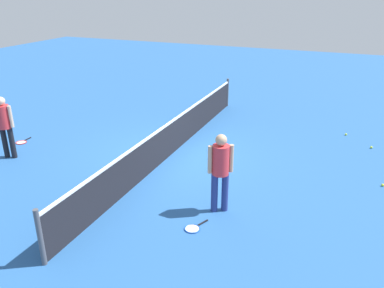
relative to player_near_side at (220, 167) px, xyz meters
name	(u,v)px	position (x,y,z in m)	size (l,w,h in m)	color
ground_plane	(172,154)	(2.26, 2.17, -1.01)	(40.00, 40.00, 0.00)	#265693
court_net	(171,137)	(2.26, 2.17, -0.51)	(10.09, 0.09, 1.07)	#4C4C51
player_near_side	(220,167)	(0.00, 0.00, 0.00)	(0.47, 0.49, 1.70)	navy
player_far_side	(5,122)	(0.37, 6.14, 0.00)	(0.40, 0.53, 1.70)	black
tennis_racket_near_player	(193,228)	(-0.82, 0.25, -1.00)	(0.60, 0.41, 0.03)	blue
tennis_racket_far_player	(22,142)	(1.30, 6.68, -1.00)	(0.59, 0.34, 0.03)	red
tennis_ball_near_player	(346,134)	(5.66, -2.25, -0.98)	(0.07, 0.07, 0.07)	#C6E033
tennis_ball_by_net	(371,147)	(4.83, -2.97, -0.98)	(0.07, 0.07, 0.07)	#C6E033
tennis_ball_midcourt	(383,185)	(2.47, -3.20, -0.98)	(0.07, 0.07, 0.07)	#C6E033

